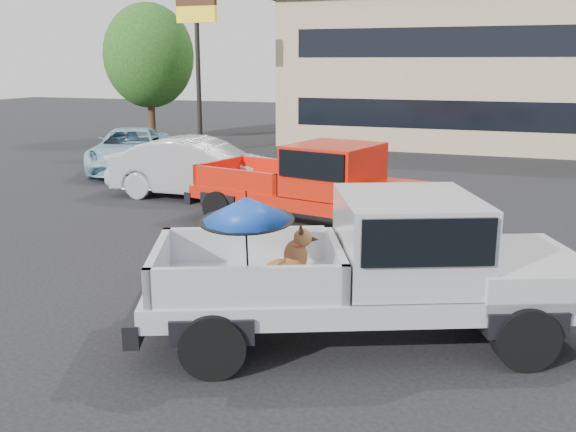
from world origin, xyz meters
The scene contains 9 objects.
ground centered at (0.00, 0.00, 0.00)m, with size 90.00×90.00×0.00m, color black.
stripe_left centered at (-3.00, 2.00, 0.00)m, with size 0.12×5.00×0.01m, color silver.
motel_building centered at (2.00, 20.99, 3.21)m, with size 20.40×8.40×6.30m.
motel_sign centered at (-10.00, 14.00, 4.65)m, with size 1.60×0.22×6.00m.
tree_left centered at (-14.00, 17.00, 3.73)m, with size 3.96×3.96×6.02m.
silver_pickup centered at (0.28, -0.65, 1.05)m, with size 6.00×4.04×2.06m.
red_pickup centered at (-2.03, 4.42, 1.00)m, with size 5.85×3.13×1.83m.
silver_sedan centered at (-6.13, 6.50, 0.78)m, with size 1.64×4.71×1.55m, color #A2A4A9.
blue_suv centered at (-10.21, 9.52, 0.68)m, with size 2.27×4.91×1.37m, color #87B2C9.
Camera 1 is at (1.72, -8.31, 3.49)m, focal length 40.00 mm.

